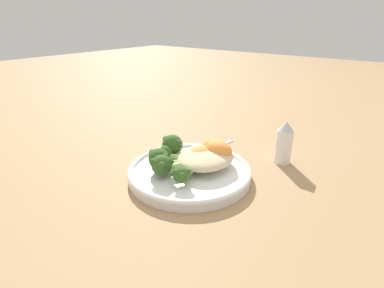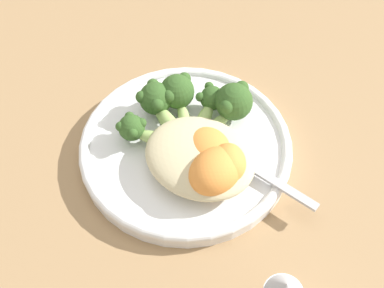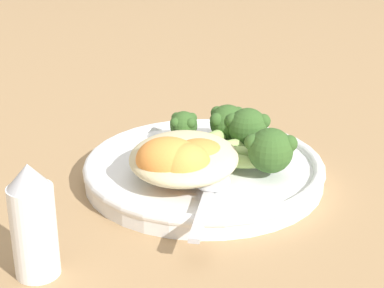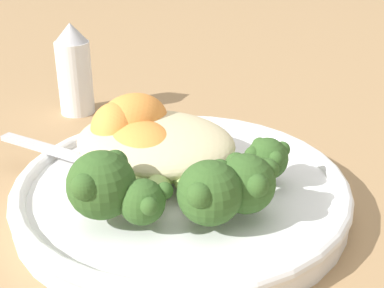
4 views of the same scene
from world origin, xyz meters
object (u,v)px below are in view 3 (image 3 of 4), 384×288
Objects in this scene: quinoa_mound at (184,157)px; broccoli_stalk_3 at (220,130)px; broccoli_stalk_1 at (250,149)px; broccoli_stalk_4 at (186,132)px; broccoli_stalk_2 at (240,132)px; broccoli_stalk_0 at (263,151)px; plate at (204,169)px; sweet_potato_chunk_1 at (196,158)px; salt_shaker at (33,221)px; spoon at (211,186)px; sweet_potato_chunk_0 at (185,166)px; sweet_potato_chunk_2 at (169,161)px.

broccoli_stalk_3 reaches higher than quinoa_mound.
broccoli_stalk_4 is at bearing 138.20° from broccoli_stalk_1.
broccoli_stalk_0 is at bearing -112.84° from broccoli_stalk_2.
plate is 0.04m from sweet_potato_chunk_1.
broccoli_stalk_4 is at bearing -24.57° from salt_shaker.
broccoli_stalk_4 is at bearing 128.97° from broccoli_stalk_2.
broccoli_stalk_2 is 0.78× the size of spoon.
salt_shaker reaches higher than broccoli_stalk_3.
broccoli_stalk_3 is at bearing -20.47° from plate.
broccoli_stalk_4 is (0.07, 0.00, -0.00)m from quinoa_mound.
sweet_potato_chunk_0 reaches higher than broccoli_stalk_4.
broccoli_stalk_2 reaches higher than broccoli_stalk_3.
broccoli_stalk_2 is 1.62× the size of sweet_potato_chunk_2.
broccoli_stalk_0 is 0.07m from spoon.
sweet_potato_chunk_2 is (-0.05, 0.03, 0.03)m from plate.
broccoli_stalk_3 is 0.89× the size of spoon.
quinoa_mound is at bearing -179.82° from broccoli_stalk_3.
broccoli_stalk_3 is at bearing -31.95° from salt_shaker.
plate is 0.05m from broccoli_stalk_2.
broccoli_stalk_1 is at bearing -44.14° from sweet_potato_chunk_0.
salt_shaker is (-0.14, 0.10, 0.01)m from quinoa_mound.
sweet_potato_chunk_1 is at bearing -111.57° from quinoa_mound.
broccoli_stalk_2 is (0.05, 0.02, -0.00)m from broccoli_stalk_0.
broccoli_stalk_2 is at bearing 170.93° from spoon.
broccoli_stalk_1 is 0.91× the size of broccoli_stalk_2.
broccoli_stalk_0 reaches higher than plate.
sweet_potato_chunk_1 reaches higher than spoon.
plate is 0.07m from sweet_potato_chunk_0.
broccoli_stalk_3 is at bearing 133.97° from broccoli_stalk_0.
sweet_potato_chunk_2 reaches higher than sweet_potato_chunk_1.
plate is 2.10× the size of broccoli_stalk_3.
spoon is (-0.07, -0.01, 0.01)m from plate.
salt_shaker reaches higher than quinoa_mound.
quinoa_mound is at bearing -139.24° from spoon.
quinoa_mound is at bearing -174.77° from broccoli_stalk_2.
quinoa_mound is 0.07m from broccoli_stalk_4.
broccoli_stalk_0 is at bearing -120.78° from broccoli_stalk_3.
sweet_potato_chunk_1 is (0.03, -0.01, -0.00)m from sweet_potato_chunk_0.
quinoa_mound is at bearing -23.73° from sweet_potato_chunk_2.
broccoli_stalk_3 is 0.07m from sweet_potato_chunk_1.
salt_shaker is (-0.12, 0.09, 0.00)m from sweet_potato_chunk_2.
quinoa_mound reaches higher than plate.
broccoli_stalk_2 is at bearing -47.85° from plate.
broccoli_stalk_0 reaches higher than sweet_potato_chunk_1.
salt_shaker is (-0.21, 0.09, 0.01)m from broccoli_stalk_4.
quinoa_mound is 1.33× the size of broccoli_stalk_1.
spoon is at bearing -155.92° from sweet_potato_chunk_1.
salt_shaker reaches higher than sweet_potato_chunk_2.
spoon is (-0.10, 0.01, -0.01)m from broccoli_stalk_3.
quinoa_mound is 1.06× the size of broccoli_stalk_3.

